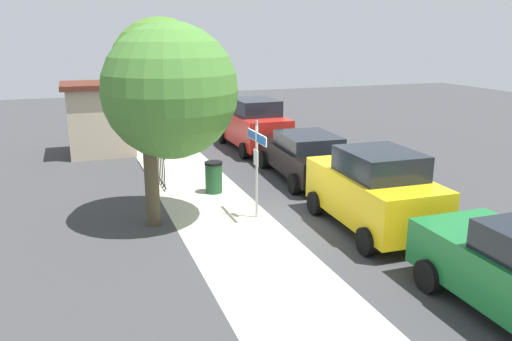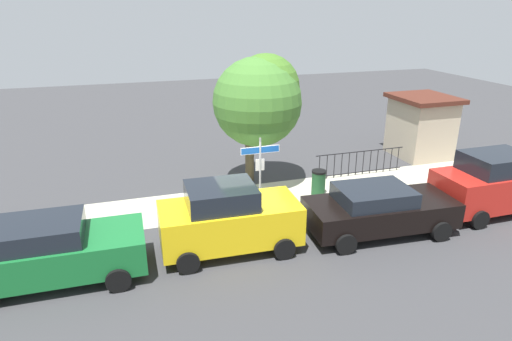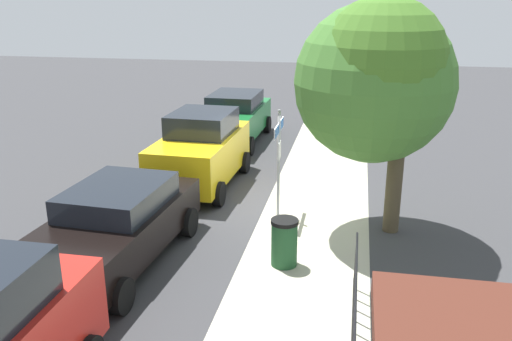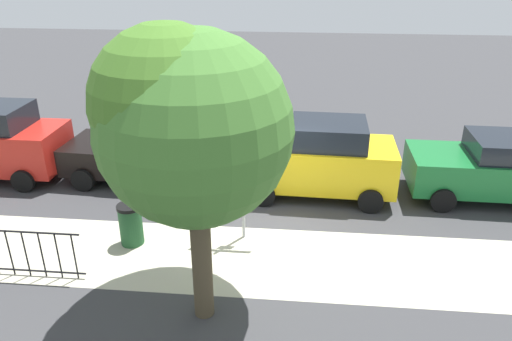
{
  "view_description": "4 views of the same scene",
  "coord_description": "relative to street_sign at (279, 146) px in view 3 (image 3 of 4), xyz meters",
  "views": [
    {
      "loc": [
        -11.52,
        4.78,
        4.8
      ],
      "look_at": [
        1.27,
        0.15,
        1.09
      ],
      "focal_mm": 35.52,
      "sensor_mm": 36.0,
      "label": 1
    },
    {
      "loc": [
        -3.97,
        -13.37,
        6.87
      ],
      "look_at": [
        0.64,
        1.26,
        1.12
      ],
      "focal_mm": 31.16,
      "sensor_mm": 36.0,
      "label": 2
    },
    {
      "loc": [
        12.66,
        2.15,
        5.2
      ],
      "look_at": [
        0.24,
        -0.2,
        1.02
      ],
      "focal_mm": 37.76,
      "sensor_mm": 36.0,
      "label": 3
    },
    {
      "loc": [
        -0.69,
        10.16,
        6.21
      ],
      "look_at": [
        0.25,
        0.26,
        1.66
      ],
      "focal_mm": 34.43,
      "sensor_mm": 36.0,
      "label": 4
    }
  ],
  "objects": [
    {
      "name": "ground_plane",
      "position": [
        -0.52,
        -0.4,
        -1.77
      ],
      "size": [
        60.0,
        60.0,
        0.0
      ],
      "primitive_type": "plane",
      "color": "#38383A"
    },
    {
      "name": "sidewalk_strip",
      "position": [
        1.48,
        0.9,
        -1.76
      ],
      "size": [
        24.0,
        2.6,
        0.0
      ],
      "primitive_type": "cube",
      "color": "#B4AF98",
      "rests_on": "ground_plane"
    },
    {
      "name": "street_sign",
      "position": [
        0.0,
        0.0,
        0.0
      ],
      "size": [
        1.39,
        0.07,
        2.63
      ],
      "color": "#9EA0A5",
      "rests_on": "ground_plane"
    },
    {
      "name": "shade_tree",
      "position": [
        0.69,
        2.12,
        1.74
      ],
      "size": [
        3.39,
        3.39,
        5.19
      ],
      "color": "#4A402D",
      "rests_on": "ground_plane"
    },
    {
      "name": "car_green",
      "position": [
        -6.58,
        -2.62,
        -0.87
      ],
      "size": [
        4.72,
        2.19,
        1.75
      ],
      "rotation": [
        0.0,
        0.0,
        -0.02
      ],
      "color": "#17682E",
      "rests_on": "ground_plane"
    },
    {
      "name": "car_yellow",
      "position": [
        -1.77,
        -2.45,
        -0.74
      ],
      "size": [
        4.11,
        2.18,
        2.07
      ],
      "rotation": [
        0.0,
        0.0,
        -0.03
      ],
      "color": "yellow",
      "rests_on": "ground_plane"
    },
    {
      "name": "car_black",
      "position": [
        3.02,
        -2.84,
        -0.95
      ],
      "size": [
        4.79,
        2.38,
        1.57
      ],
      "rotation": [
        0.0,
        0.0,
        -0.06
      ],
      "color": "black",
      "rests_on": "ground_plane"
    },
    {
      "name": "iron_fence",
      "position": [
        5.09,
        1.9,
        -1.21
      ],
      "size": [
        4.11,
        0.04,
        1.07
      ],
      "color": "black",
      "rests_on": "ground_plane"
    },
    {
      "name": "trash_bin",
      "position": [
        2.51,
        0.5,
        -1.27
      ],
      "size": [
        0.55,
        0.55,
        0.98
      ],
      "color": "#1E4C28",
      "rests_on": "ground_plane"
    }
  ]
}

